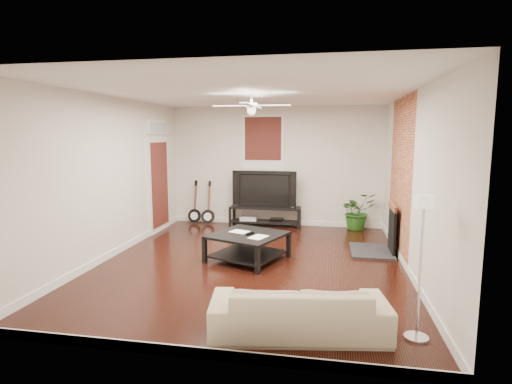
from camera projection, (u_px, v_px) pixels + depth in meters
room at (252, 180)px, 6.61m from camera, size 5.01×6.01×2.81m
brick_accent at (400, 177)px, 7.15m from camera, size 0.02×2.20×2.80m
fireplace at (381, 228)px, 7.33m from camera, size 0.80×1.10×0.92m
window_back at (263, 143)px, 9.48m from camera, size 1.00×0.06×1.30m
door_left at (159, 175)px, 8.92m from camera, size 0.08×1.00×2.50m
tv_stand at (265, 216)px, 9.52m from camera, size 1.66×0.44×0.47m
tv at (265, 189)px, 9.45m from camera, size 1.49×0.20×0.86m
coffee_table at (248, 247)px, 6.93m from camera, size 1.44×1.44×0.47m
sofa at (299, 309)px, 4.35m from camera, size 1.98×1.02×0.55m
floor_lamp at (420, 268)px, 4.16m from camera, size 0.29×0.29×1.55m
potted_plant at (357, 211)px, 9.16m from camera, size 0.98×0.93×0.85m
guitar_left at (194, 202)px, 9.76m from camera, size 0.34×0.25×1.05m
guitar_right at (208, 203)px, 9.67m from camera, size 0.33×0.24×1.05m
ceiling_fan at (252, 106)px, 6.45m from camera, size 1.24×1.24×0.32m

